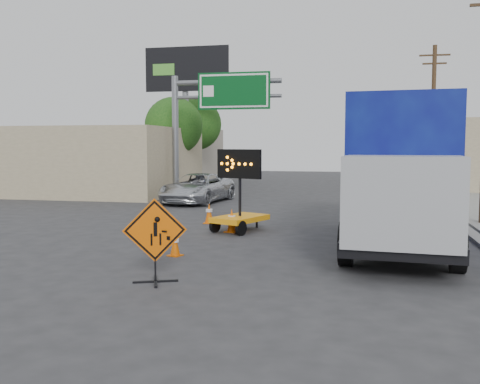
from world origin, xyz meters
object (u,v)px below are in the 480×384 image
(arrow_board, at_px, (240,213))
(box_truck, at_px, (401,180))
(pickup_truck, at_px, (198,188))
(construction_sign, at_px, (155,238))

(arrow_board, height_order, box_truck, box_truck)
(pickup_truck, bearing_deg, box_truck, -41.18)
(arrow_board, relative_size, box_truck, 0.31)
(box_truck, bearing_deg, pickup_truck, 136.15)
(arrow_board, distance_m, pickup_truck, 9.62)
(pickup_truck, height_order, box_truck, box_truck)
(pickup_truck, distance_m, box_truck, 13.90)
(construction_sign, xyz_separation_m, pickup_truck, (-3.81, 15.78, -0.22))
(construction_sign, height_order, box_truck, box_truck)
(arrow_board, bearing_deg, construction_sign, -69.11)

